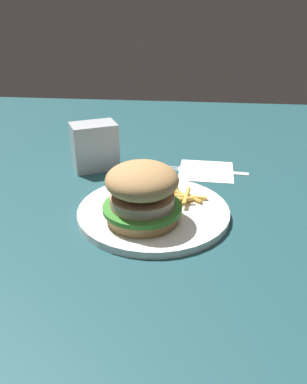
{
  "coord_description": "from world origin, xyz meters",
  "views": [
    {
      "loc": [
        0.55,
        0.08,
        0.32
      ],
      "look_at": [
        -0.01,
        0.02,
        0.04
      ],
      "focal_mm": 36.37,
      "sensor_mm": 36.0,
      "label": 1
    }
  ],
  "objects_px": {
    "fries_pile": "(177,197)",
    "fork": "(205,170)",
    "plate": "(154,212)",
    "sandwich": "(142,193)",
    "napkin_dispenser": "(95,146)",
    "napkin": "(206,171)"
  },
  "relations": [
    {
      "from": "plate",
      "to": "fork",
      "type": "distance_m",
      "value": 0.21
    },
    {
      "from": "sandwich",
      "to": "fries_pile",
      "type": "relative_size",
      "value": 1.14
    },
    {
      "from": "napkin",
      "to": "fork",
      "type": "height_order",
      "value": "fork"
    },
    {
      "from": "fork",
      "to": "napkin_dispenser",
      "type": "distance_m",
      "value": 0.23
    },
    {
      "from": "plate",
      "to": "fork",
      "type": "xyz_separation_m",
      "value": [
        -0.19,
        0.09,
        -0.0
      ]
    },
    {
      "from": "fries_pile",
      "to": "fork",
      "type": "xyz_separation_m",
      "value": [
        -0.16,
        0.05,
        -0.01
      ]
    },
    {
      "from": "fries_pile",
      "to": "napkin_dispenser",
      "type": "distance_m",
      "value": 0.24
    },
    {
      "from": "fork",
      "to": "napkin_dispenser",
      "type": "relative_size",
      "value": 1.82
    },
    {
      "from": "fork",
      "to": "napkin_dispenser",
      "type": "bearing_deg",
      "value": -88.48
    },
    {
      "from": "napkin",
      "to": "fork",
      "type": "distance_m",
      "value": 0.0
    },
    {
      "from": "fries_pile",
      "to": "napkin",
      "type": "xyz_separation_m",
      "value": [
        -0.16,
        0.05,
        -0.02
      ]
    },
    {
      "from": "plate",
      "to": "sandwich",
      "type": "bearing_deg",
      "value": -19.31
    },
    {
      "from": "sandwich",
      "to": "napkin_dispenser",
      "type": "bearing_deg",
      "value": -149.93
    },
    {
      "from": "fries_pile",
      "to": "fork",
      "type": "height_order",
      "value": "fries_pile"
    },
    {
      "from": "sandwich",
      "to": "napkin_dispenser",
      "type": "distance_m",
      "value": 0.26
    },
    {
      "from": "plate",
      "to": "sandwich",
      "type": "height_order",
      "value": "sandwich"
    },
    {
      "from": "fries_pile",
      "to": "napkin_dispenser",
      "type": "relative_size",
      "value": 1.11
    },
    {
      "from": "plate",
      "to": "fries_pile",
      "type": "distance_m",
      "value": 0.05
    },
    {
      "from": "fries_pile",
      "to": "napkin_dispenser",
      "type": "bearing_deg",
      "value": -130.09
    },
    {
      "from": "fork",
      "to": "fries_pile",
      "type": "bearing_deg",
      "value": -18.2
    },
    {
      "from": "plate",
      "to": "fries_pile",
      "type": "height_order",
      "value": "fries_pile"
    },
    {
      "from": "fries_pile",
      "to": "napkin",
      "type": "distance_m",
      "value": 0.17
    }
  ]
}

